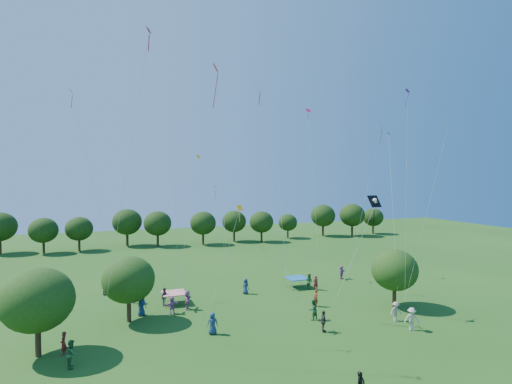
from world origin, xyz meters
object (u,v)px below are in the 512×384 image
object	(u,v)px
tent_red_stripe	(174,293)
red_high_kite	(217,105)
tent_blue	(297,278)
near_tree_east	(395,270)
near_tree_north	(129,280)
pirate_kite	(374,202)
near_tree_west	(37,300)

from	to	relation	value
tent_red_stripe	red_high_kite	xyz separation A→B (m)	(3.19, -4.69, 17.49)
tent_blue	red_high_kite	bearing A→B (deg)	-150.84
near_tree_east	red_high_kite	world-z (taller)	red_high_kite
near_tree_north	near_tree_east	xyz separation A→B (m)	(23.69, -4.52, -0.07)
tent_red_stripe	pirate_kite	world-z (taller)	pirate_kite
near_tree_north	tent_blue	world-z (taller)	near_tree_north
tent_red_stripe	red_high_kite	world-z (taller)	red_high_kite
near_tree_west	tent_blue	world-z (taller)	near_tree_west
tent_red_stripe	tent_blue	bearing A→B (deg)	4.95
near_tree_north	pirate_kite	bearing A→B (deg)	-15.67
tent_blue	near_tree_east	bearing A→B (deg)	-58.61
near_tree_east	red_high_kite	xyz separation A→B (m)	(-16.21, 3.43, 15.00)
near_tree_north	near_tree_west	bearing A→B (deg)	-141.97
tent_red_stripe	pirate_kite	bearing A→B (deg)	-30.04
near_tree_west	tent_blue	size ratio (longest dim) A/B	2.76
near_tree_east	tent_blue	bearing A→B (deg)	121.39
near_tree_north	red_high_kite	distance (m)	16.73
tent_blue	near_tree_north	bearing A→B (deg)	-165.12
near_tree_north	tent_blue	size ratio (longest dim) A/B	2.53
near_tree_north	tent_red_stripe	world-z (taller)	near_tree_north
near_tree_west	near_tree_east	world-z (taller)	near_tree_west
near_tree_east	red_high_kite	distance (m)	22.35
tent_blue	red_high_kite	xyz separation A→B (m)	(-10.53, -5.88, 17.49)
near_tree_north	pirate_kite	world-z (taller)	pirate_kite
near_tree_east	near_tree_west	bearing A→B (deg)	-179.51
near_tree_west	tent_red_stripe	size ratio (longest dim) A/B	2.76
near_tree_north	red_high_kite	xyz separation A→B (m)	(7.48, -1.09, 14.93)
pirate_kite	red_high_kite	bearing A→B (deg)	160.29
tent_red_stripe	near_tree_north	bearing A→B (deg)	-140.02
tent_red_stripe	red_high_kite	bearing A→B (deg)	-55.78
red_high_kite	tent_red_stripe	bearing A→B (deg)	124.22
red_high_kite	near_tree_east	bearing A→B (deg)	-11.93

